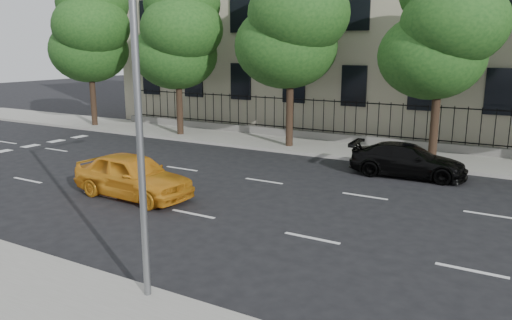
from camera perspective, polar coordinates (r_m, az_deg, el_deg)
The scene contains 11 objects.
ground at distance 13.85m, azimuth -13.54°, elevation -8.93°, with size 120.00×120.00×0.00m, color black.
far_sidewalk at distance 25.39m, azimuth 8.66°, elevation 1.34°, with size 60.00×4.00×0.15m, color gray.
lane_markings at distance 17.37m, azimuth -2.71°, elevation -4.08°, with size 49.60×4.62×0.01m, color silver, non-canonical shape.
iron_fence at distance 26.85m, azimuth 10.04°, elevation 3.15°, with size 30.00×0.50×2.20m.
street_light at distance 9.90m, azimuth -11.52°, elevation 13.19°, with size 0.25×3.32×8.05m.
tree_a at distance 33.70m, azimuth -18.37°, elevation 13.98°, with size 5.71×5.31×9.39m.
tree_b at distance 28.88m, azimuth -8.74°, elevation 14.21°, with size 5.53×5.12×8.97m.
tree_c at distance 25.14m, azimuth 4.27°, elevation 15.85°, with size 5.89×5.50×9.80m.
tree_d at distance 22.93m, azimuth 20.68°, elevation 13.97°, with size 5.34×4.94×8.84m.
yellow_taxi at distance 17.53m, azimuth -13.90°, elevation -1.73°, with size 1.80×4.48×1.53m, color orange.
black_sedan at distance 20.69m, azimuth 16.95°, elevation -0.03°, with size 1.84×4.51×1.31m, color black.
Camera 1 is at (9.04, -9.21, 5.03)m, focal length 35.00 mm.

